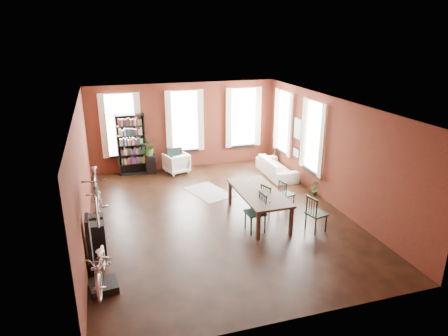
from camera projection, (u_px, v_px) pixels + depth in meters
name	position (u px, v px, depth m)	size (l,w,h in m)	color
room	(220.00, 137.00, 11.27)	(9.00, 9.04, 3.22)	black
dining_table	(258.00, 205.00, 11.09)	(1.09, 2.39, 0.81)	#4E3D2F
dining_chair_a	(255.00, 212.00, 10.39)	(0.48, 0.48, 1.04)	#173332
dining_chair_b	(260.00, 203.00, 11.02)	(0.44, 0.44, 0.96)	black
dining_chair_c	(317.00, 214.00, 10.38)	(0.45, 0.45, 0.99)	black
dining_chair_d	(286.00, 194.00, 11.79)	(0.39, 0.39, 0.84)	#193337
bookshelf	(131.00, 145.00, 14.32)	(1.00, 0.32, 2.20)	black
white_armchair	(176.00, 162.00, 14.66)	(0.78, 0.73, 0.81)	white
cream_sofa	(277.00, 165.00, 14.38)	(2.08, 0.61, 0.81)	beige
striped_rug	(208.00, 192.00, 13.00)	(1.00, 1.59, 0.01)	black
bike_trainer	(104.00, 286.00, 8.13)	(0.54, 0.54, 0.16)	black
bike_wall_rack	(90.00, 245.00, 8.58)	(0.16, 0.60, 1.30)	black
console_table	(97.00, 235.00, 9.51)	(0.40, 0.80, 0.80)	black
plant_stand	(151.00, 164.00, 14.63)	(0.34, 0.34, 0.67)	black
plant_by_sofa	(273.00, 161.00, 15.63)	(0.33, 0.60, 0.27)	#335923
plant_small	(315.00, 193.00, 12.74)	(0.25, 0.48, 0.17)	#2B6026
bicycle_floor	(99.00, 249.00, 7.83)	(0.56, 0.84, 1.61)	beige
bicycle_hung	(94.00, 179.00, 8.16)	(0.47, 1.00, 1.66)	#A5A8AD
plant_on_stand	(149.00, 149.00, 14.45)	(0.58, 0.64, 0.50)	#305B24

